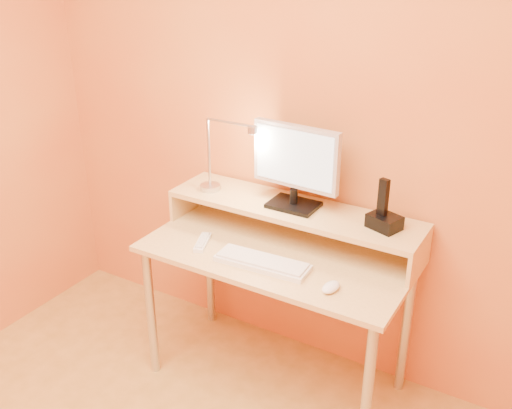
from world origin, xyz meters
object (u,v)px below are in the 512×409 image
Objects in this scene: remote_control at (203,242)px; phone_dock at (384,222)px; mouse at (331,287)px; keyboard at (262,263)px; monitor_panel at (296,157)px; lamp_base at (210,187)px.

phone_dock is at bearing -1.65° from remote_control.
phone_dock is 0.77× the size of remote_control.
remote_control is at bearing -177.64° from mouse.
keyboard is 4.16× the size of mouse.
keyboard is 0.33m from mouse.
mouse is (0.34, -0.33, -0.38)m from monitor_panel.
mouse reaches higher than remote_control.
remote_control is (-0.66, 0.06, -0.01)m from mouse.
phone_dock is (0.43, -0.01, -0.21)m from monitor_panel.
keyboard reaches higher than remote_control.
keyboard is at bearing -30.39° from lamp_base.
remote_control is (-0.33, 0.03, -0.00)m from keyboard.
mouse is at bearing -8.78° from keyboard.
mouse is at bearing -25.96° from remote_control.
lamp_base is 1.01× the size of mouse.
monitor_panel is 0.49m from lamp_base.
phone_dock reaches higher than keyboard.
mouse reaches higher than keyboard.
monitor_panel is at bearing 5.22° from lamp_base.
lamp_base is 0.87m from phone_dock.
phone_dock is at bearing 2.07° from monitor_panel.
keyboard is at bearing -25.42° from remote_control.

